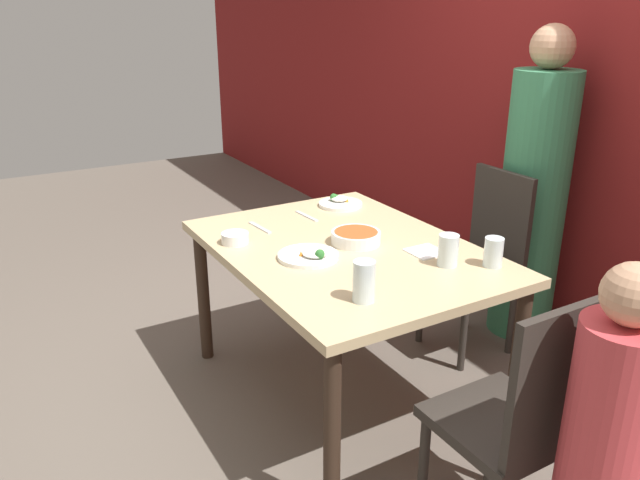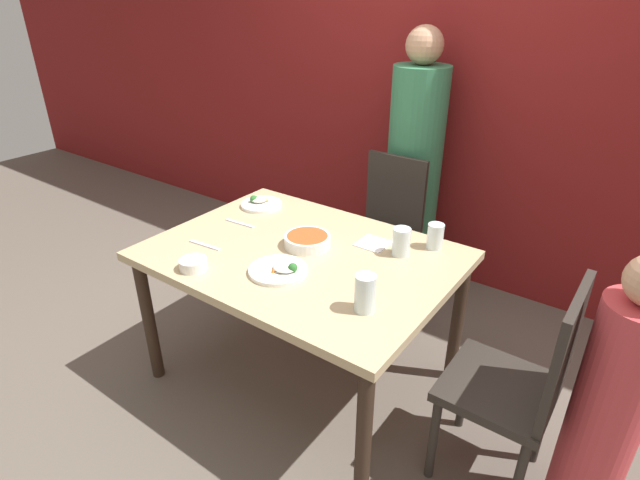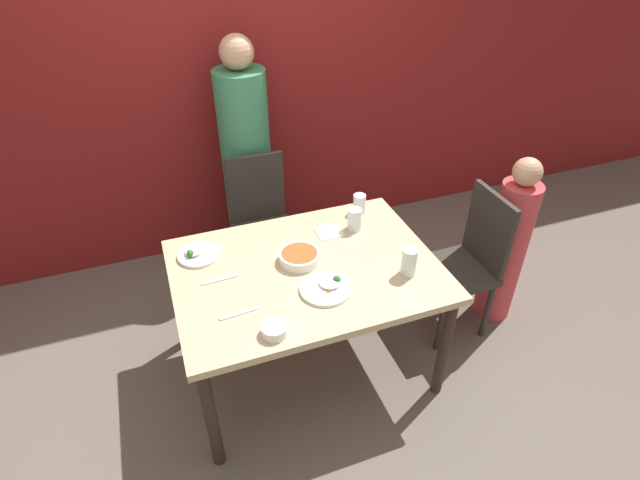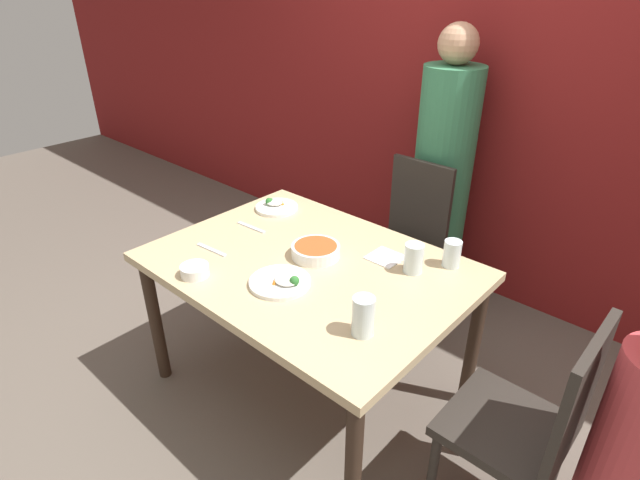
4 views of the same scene
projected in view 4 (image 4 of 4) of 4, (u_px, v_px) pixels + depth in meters
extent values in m
plane|color=#60564C|center=(310.00, 386.00, 2.52)|extent=(10.00, 10.00, 0.00)
cube|color=maroon|center=(482.00, 71.00, 2.82)|extent=(10.00, 0.06, 2.70)
cube|color=tan|center=(308.00, 266.00, 2.18)|extent=(1.36, 1.00, 0.04)
cylinder|color=#332319|center=(155.00, 321.00, 2.43)|extent=(0.06, 0.06, 0.69)
cylinder|color=#332319|center=(353.00, 470.00, 1.71)|extent=(0.06, 0.06, 0.69)
cylinder|color=#332319|center=(284.00, 254.00, 3.01)|extent=(0.06, 0.06, 0.69)
cylinder|color=#332319|center=(473.00, 345.00, 2.28)|extent=(0.06, 0.06, 0.69)
cube|color=#2D2823|center=(398.00, 253.00, 2.83)|extent=(0.40, 0.40, 0.04)
cube|color=#2D2823|center=(420.00, 202.00, 2.83)|extent=(0.38, 0.03, 0.48)
cylinder|color=#2D2823|center=(356.00, 288.00, 2.93)|extent=(0.04, 0.04, 0.42)
cylinder|color=#2D2823|center=(403.00, 311.00, 2.74)|extent=(0.04, 0.04, 0.42)
cylinder|color=#2D2823|center=(389.00, 266.00, 3.14)|extent=(0.04, 0.04, 0.42)
cylinder|color=#2D2823|center=(434.00, 286.00, 2.95)|extent=(0.04, 0.04, 0.42)
cube|color=#2D2823|center=(505.00, 428.00, 1.75)|extent=(0.40, 0.40, 0.04)
cube|color=#2D2823|center=(578.00, 401.00, 1.52)|extent=(0.03, 0.38, 0.48)
cylinder|color=#2D2823|center=(474.00, 421.00, 2.07)|extent=(0.04, 0.04, 0.42)
cylinder|color=#2D2823|center=(432.00, 473.00, 1.85)|extent=(0.04, 0.04, 0.42)
cylinder|color=#2D2823|center=(555.00, 468.00, 1.87)|extent=(0.04, 0.04, 0.42)
cylinder|color=#387F56|center=(440.00, 189.00, 2.97)|extent=(0.34, 0.34, 1.41)
sphere|color=tan|center=(458.00, 44.00, 2.58)|extent=(0.21, 0.21, 0.21)
cylinder|color=#C63D42|center=(619.00, 480.00, 1.52)|extent=(0.23, 0.23, 0.97)
cylinder|color=white|center=(316.00, 251.00, 2.21)|extent=(0.22, 0.22, 0.05)
cylinder|color=#BC5123|center=(316.00, 246.00, 2.20)|extent=(0.19, 0.19, 0.01)
cylinder|color=white|center=(280.00, 282.00, 2.02)|extent=(0.25, 0.25, 0.02)
ellipsoid|color=white|center=(288.00, 279.00, 2.00)|extent=(0.11, 0.11, 0.02)
sphere|color=#2D702D|center=(294.00, 281.00, 1.98)|extent=(0.04, 0.04, 0.04)
cone|color=orange|center=(274.00, 282.00, 1.99)|extent=(0.02, 0.02, 0.02)
cylinder|color=white|center=(277.00, 208.00, 2.66)|extent=(0.23, 0.23, 0.02)
ellipsoid|color=white|center=(275.00, 202.00, 2.66)|extent=(0.09, 0.09, 0.03)
cone|color=orange|center=(282.00, 203.00, 2.66)|extent=(0.02, 0.02, 0.02)
sphere|color=#2D702D|center=(271.00, 201.00, 2.67)|extent=(0.03, 0.03, 0.03)
sphere|color=#2D702D|center=(269.00, 201.00, 2.66)|extent=(0.04, 0.04, 0.04)
cone|color=orange|center=(270.00, 202.00, 2.66)|extent=(0.02, 0.02, 0.02)
cylinder|color=white|center=(195.00, 271.00, 2.07)|extent=(0.12, 0.12, 0.05)
cylinder|color=white|center=(194.00, 266.00, 2.06)|extent=(0.10, 0.10, 0.01)
cylinder|color=silver|center=(452.00, 254.00, 2.12)|extent=(0.08, 0.08, 0.12)
cylinder|color=silver|center=(414.00, 258.00, 2.08)|extent=(0.08, 0.08, 0.13)
cylinder|color=silver|center=(363.00, 316.00, 1.71)|extent=(0.08, 0.08, 0.15)
cube|color=white|center=(385.00, 257.00, 2.21)|extent=(0.14, 0.14, 0.01)
cube|color=silver|center=(211.00, 250.00, 2.27)|extent=(0.18, 0.04, 0.01)
cube|color=silver|center=(251.00, 227.00, 2.47)|extent=(0.18, 0.03, 0.01)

